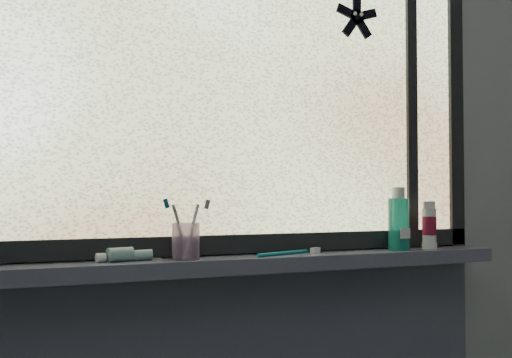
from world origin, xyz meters
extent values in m
cube|color=#9EA3A8|center=(0.00, 1.30, 1.25)|extent=(3.00, 0.01, 2.50)
cube|color=#4D5067|center=(0.00, 1.23, 1.00)|extent=(1.62, 0.14, 0.04)
cube|color=silver|center=(0.00, 1.28, 1.53)|extent=(1.50, 0.01, 1.00)
cube|color=black|center=(0.00, 1.28, 1.05)|extent=(1.60, 0.03, 0.05)
cube|color=black|center=(0.78, 1.28, 1.53)|extent=(0.05, 0.03, 1.10)
cube|color=black|center=(0.60, 1.28, 1.53)|extent=(0.03, 0.03, 1.00)
cylinder|color=#BA97C8|center=(-0.14, 1.21, 1.07)|extent=(0.09, 0.09, 0.09)
cylinder|color=teal|center=(0.51, 1.22, 1.11)|extent=(0.06, 0.06, 0.15)
cylinder|color=silver|center=(0.62, 1.22, 1.10)|extent=(0.05, 0.05, 0.10)
camera|label=1|loc=(-0.53, -0.18, 1.18)|focal=40.00mm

